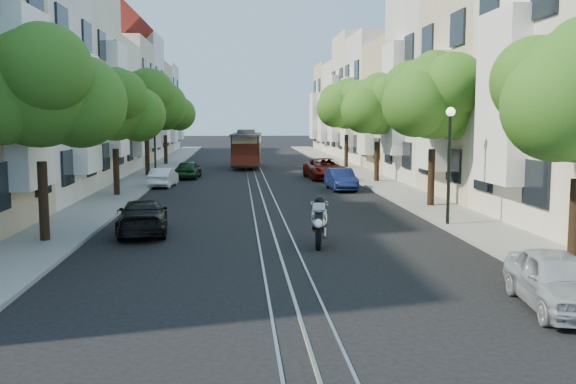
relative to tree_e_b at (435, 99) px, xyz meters
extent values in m
plane|color=black|center=(-7.26, 19.02, -4.73)|extent=(200.00, 200.00, 0.00)
cube|color=gray|center=(-0.01, 19.02, -4.67)|extent=(2.50, 80.00, 0.12)
cube|color=gray|center=(-14.51, 19.02, -4.67)|extent=(2.50, 80.00, 0.12)
cube|color=gray|center=(-7.81, 19.02, -4.72)|extent=(0.06, 80.00, 0.02)
cube|color=gray|center=(-7.26, 19.02, -4.72)|extent=(0.06, 80.00, 0.02)
cube|color=gray|center=(-6.71, 19.02, -4.72)|extent=(0.06, 80.00, 0.02)
cube|color=tan|center=(-7.26, 19.02, -4.73)|extent=(0.08, 80.00, 0.01)
cube|color=white|center=(0.94, -4.98, -0.11)|extent=(0.90, 3.04, 6.05)
cube|color=beige|center=(4.74, 3.02, 0.27)|extent=(7.00, 8.00, 10.00)
cube|color=white|center=(0.94, 3.02, -0.53)|extent=(0.90, 3.04, 5.50)
cube|color=silver|center=(4.74, 11.02, 1.27)|extent=(7.00, 8.00, 12.00)
cube|color=white|center=(0.94, 11.02, 0.31)|extent=(0.90, 3.04, 6.60)
cube|color=#C6B28C|center=(4.74, 19.02, -0.23)|extent=(7.00, 8.00, 9.00)
cube|color=white|center=(0.94, 19.02, -0.95)|extent=(0.90, 3.04, 4.95)
cube|color=white|center=(4.74, 27.02, 0.52)|extent=(7.00, 8.00, 10.50)
cube|color=white|center=(0.94, 27.02, -0.32)|extent=(0.90, 3.04, 5.78)
cube|color=beige|center=(4.74, 35.02, 1.02)|extent=(7.00, 8.00, 11.50)
cube|color=white|center=(0.94, 35.02, 0.10)|extent=(0.90, 3.04, 6.32)
cube|color=silver|center=(4.74, 43.02, 0.02)|extent=(7.00, 8.00, 9.50)
cube|color=white|center=(0.94, 43.02, -0.74)|extent=(0.90, 3.04, 5.23)
cube|color=beige|center=(4.74, 51.02, 0.27)|extent=(7.00, 8.00, 10.00)
cube|color=white|center=(0.94, 51.02, -0.53)|extent=(0.90, 3.04, 5.50)
cube|color=white|center=(-15.46, -4.98, -0.21)|extent=(0.90, 3.04, 5.93)
cube|color=white|center=(-15.46, 3.02, -0.62)|extent=(0.90, 3.04, 5.39)
cube|color=beige|center=(-19.26, 11.02, 1.15)|extent=(7.00, 8.00, 11.76)
cube|color=white|center=(-15.46, 11.02, 0.21)|extent=(0.90, 3.04, 6.47)
cube|color=silver|center=(-19.26, 19.02, -0.32)|extent=(7.00, 8.00, 8.82)
cube|color=white|center=(-15.46, 19.02, -1.03)|extent=(0.90, 3.04, 4.85)
cube|color=beige|center=(-19.26, 27.02, 0.41)|extent=(7.00, 8.00, 10.29)
cube|color=white|center=(-15.46, 27.02, -0.41)|extent=(0.90, 3.04, 5.66)
cube|color=silver|center=(-19.26, 35.02, 0.90)|extent=(7.00, 8.00, 11.27)
cube|color=white|center=(-15.46, 35.02, 0.00)|extent=(0.90, 3.04, 6.20)
cube|color=#C6B28C|center=(-19.26, 43.02, -0.08)|extent=(7.00, 8.00, 9.31)
cube|color=white|center=(-15.46, 43.02, -0.82)|extent=(0.90, 3.04, 5.12)
cube|color=white|center=(-19.26, 51.02, 0.17)|extent=(7.00, 8.00, 9.80)
cube|color=white|center=(-15.46, 51.02, -0.62)|extent=(0.90, 3.04, 5.39)
cylinder|color=black|center=(-0.06, -11.98, -3.48)|extent=(0.30, 0.30, 2.27)
sphere|color=#224E13|center=(-1.01, -12.68, -0.56)|extent=(2.64, 2.64, 2.64)
cylinder|color=black|center=(-0.06, 0.02, -3.39)|extent=(0.30, 0.30, 2.45)
sphere|color=#224E13|center=(-0.06, 0.02, 0.08)|extent=(3.64, 3.64, 3.64)
sphere|color=#224E13|center=(1.04, 0.52, -0.32)|extent=(2.91, 2.91, 2.91)
sphere|color=#224E13|center=(-1.01, -0.68, -0.22)|extent=(2.84, 2.84, 2.84)
sphere|color=#224E13|center=(0.04, 0.12, 0.98)|extent=(2.18, 2.18, 2.18)
cylinder|color=black|center=(-0.06, 11.02, -3.42)|extent=(0.30, 0.30, 2.38)
sphere|color=#224E13|center=(-0.06, 11.02, -0.06)|extent=(3.54, 3.54, 3.54)
sphere|color=#224E13|center=(1.04, 11.52, -0.46)|extent=(2.83, 2.83, 2.83)
sphere|color=#224E13|center=(-1.01, 10.32, -0.36)|extent=(2.76, 2.76, 2.76)
sphere|color=#224E13|center=(0.04, 11.12, 0.84)|extent=(2.12, 2.12, 2.12)
cylinder|color=black|center=(-0.06, 22.02, -3.35)|extent=(0.30, 0.30, 2.52)
sphere|color=#224E13|center=(-0.06, 22.02, 0.21)|extent=(3.74, 3.74, 3.74)
sphere|color=#224E13|center=(1.04, 22.52, -0.19)|extent=(3.00, 3.00, 3.00)
sphere|color=#224E13|center=(-1.01, 21.32, -0.09)|extent=(2.92, 2.92, 2.92)
sphere|color=#224E13|center=(0.04, 22.12, 1.11)|extent=(2.25, 2.25, 2.25)
cylinder|color=black|center=(-14.46, -6.98, -3.39)|extent=(0.30, 0.30, 2.45)
sphere|color=#224E13|center=(-14.46, -6.98, 0.08)|extent=(3.64, 3.64, 3.64)
sphere|color=#224E13|center=(-13.36, -6.48, -0.32)|extent=(2.91, 2.91, 2.91)
sphere|color=#224E13|center=(-14.36, -6.88, 0.98)|extent=(2.18, 2.18, 2.18)
cylinder|color=black|center=(-14.46, 5.02, -3.48)|extent=(0.30, 0.30, 2.27)
sphere|color=#224E13|center=(-14.46, 5.02, -0.26)|extent=(3.38, 3.38, 3.38)
sphere|color=#224E13|center=(-13.36, 5.52, -0.66)|extent=(2.70, 2.70, 2.70)
sphere|color=#224E13|center=(-15.41, 4.32, -0.56)|extent=(2.64, 2.64, 2.64)
sphere|color=#224E13|center=(-14.36, 5.12, 0.64)|extent=(2.03, 2.03, 2.03)
cylinder|color=black|center=(-14.46, 16.02, -3.30)|extent=(0.30, 0.30, 2.62)
sphere|color=#224E13|center=(-14.46, 16.02, 0.41)|extent=(3.90, 3.90, 3.90)
sphere|color=#224E13|center=(-13.36, 16.52, 0.01)|extent=(3.12, 3.12, 3.12)
sphere|color=#224E13|center=(-15.41, 15.32, 0.11)|extent=(3.04, 3.04, 3.04)
sphere|color=#224E13|center=(-14.36, 16.12, 1.31)|extent=(2.34, 2.34, 2.34)
cylinder|color=black|center=(-14.46, 27.02, -3.42)|extent=(0.30, 0.30, 2.38)
sphere|color=#224E13|center=(-14.46, 27.02, -0.06)|extent=(3.54, 3.54, 3.54)
sphere|color=#224E13|center=(-13.36, 27.52, -0.46)|extent=(2.83, 2.83, 2.83)
sphere|color=#224E13|center=(-15.41, 26.32, -0.36)|extent=(2.76, 2.76, 2.76)
sphere|color=#224E13|center=(-14.36, 27.12, 0.84)|extent=(2.12, 2.12, 2.12)
cylinder|color=black|center=(-0.96, -4.98, -2.61)|extent=(0.12, 0.12, 4.00)
sphere|color=#FFF2CC|center=(-0.96, -4.98, -0.61)|extent=(0.32, 0.32, 0.32)
cylinder|color=black|center=(-13.56, 13.02, -2.61)|extent=(0.12, 0.12, 4.00)
sphere|color=#FFF2CC|center=(-13.56, 13.02, -0.61)|extent=(0.32, 0.32, 0.32)
torus|color=black|center=(-6.06, -8.44, -4.39)|extent=(0.30, 0.86, 0.85)
torus|color=black|center=(-5.83, -7.00, -3.84)|extent=(0.54, 0.79, 0.83)
ellipsoid|color=white|center=(-5.95, -7.75, -3.92)|extent=(0.67, 1.20, 0.91)
ellipsoid|color=white|center=(-5.99, -8.00, -3.66)|extent=(0.51, 0.68, 0.52)
cube|color=black|center=(-6.07, -8.48, -3.82)|extent=(0.34, 0.65, 0.34)
cube|color=silver|center=(-5.99, -8.03, -3.54)|extent=(0.47, 0.69, 0.37)
sphere|color=black|center=(-5.94, -7.68, -3.38)|extent=(0.30, 0.30, 0.30)
cube|color=black|center=(-7.76, 23.51, -4.33)|extent=(2.45, 7.25, 0.27)
cube|color=#53180D|center=(-7.76, 23.51, -3.26)|extent=(2.39, 4.58, 2.14)
cube|color=beige|center=(-7.76, 23.51, -2.46)|extent=(2.43, 4.62, 0.54)
cube|color=#2D2D30|center=(-7.76, 23.51, -2.10)|extent=(2.62, 7.26, 0.16)
cube|color=#2D2D30|center=(-7.76, 23.51, -1.88)|extent=(1.47, 4.08, 0.31)
imported|color=#A8AEB4|center=(-1.96, -14.84, -4.13)|extent=(1.85, 3.67, 1.20)
imported|color=#0C143C|center=(-2.86, 7.20, -4.15)|extent=(1.42, 3.63, 1.18)
imported|color=maroon|center=(-2.86, 13.71, -4.07)|extent=(2.54, 4.94, 1.33)
imported|color=black|center=(-11.66, -5.47, -4.15)|extent=(2.03, 4.16, 1.16)
imported|color=white|center=(-12.70, 9.70, -4.19)|extent=(1.45, 3.40, 1.09)
imported|color=#163819|center=(-11.66, 14.70, -4.14)|extent=(1.65, 3.58, 1.19)
camera|label=1|loc=(-8.44, -27.17, -0.85)|focal=40.00mm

